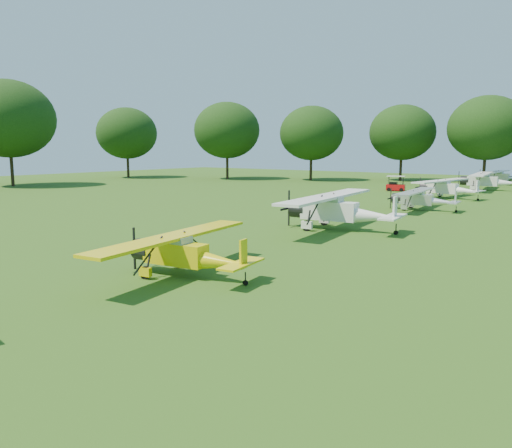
{
  "coord_description": "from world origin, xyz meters",
  "views": [
    {
      "loc": [
        15.34,
        -22.86,
        5.24
      ],
      "look_at": [
        0.23,
        -2.72,
        1.4
      ],
      "focal_mm": 35.0,
      "sensor_mm": 36.0,
      "label": 1
    }
  ],
  "objects_px": {
    "aircraft_4": "(421,198)",
    "aircraft_7": "(501,176)",
    "aircraft_3": "(338,208)",
    "golf_cart": "(395,186)",
    "aircraft_2": "(184,251)",
    "aircraft_5": "(447,187)",
    "aircraft_6": "(487,180)"
  },
  "relations": [
    {
      "from": "aircraft_4",
      "to": "aircraft_7",
      "type": "bearing_deg",
      "value": 86.61
    },
    {
      "from": "aircraft_3",
      "to": "golf_cart",
      "type": "bearing_deg",
      "value": 98.41
    },
    {
      "from": "golf_cart",
      "to": "aircraft_2",
      "type": "bearing_deg",
      "value": -93.62
    },
    {
      "from": "aircraft_2",
      "to": "aircraft_4",
      "type": "bearing_deg",
      "value": 80.92
    },
    {
      "from": "aircraft_4",
      "to": "aircraft_7",
      "type": "relative_size",
      "value": 0.88
    },
    {
      "from": "aircraft_4",
      "to": "aircraft_7",
      "type": "distance_m",
      "value": 38.47
    },
    {
      "from": "aircraft_4",
      "to": "aircraft_2",
      "type": "bearing_deg",
      "value": -95.79
    },
    {
      "from": "aircraft_4",
      "to": "aircraft_5",
      "type": "bearing_deg",
      "value": 91.03
    },
    {
      "from": "aircraft_4",
      "to": "aircraft_7",
      "type": "xyz_separation_m",
      "value": [
        -1.19,
        38.45,
        0.15
      ]
    },
    {
      "from": "aircraft_4",
      "to": "aircraft_6",
      "type": "xyz_separation_m",
      "value": [
        -0.24,
        25.02,
        0.28
      ]
    },
    {
      "from": "aircraft_3",
      "to": "aircraft_4",
      "type": "xyz_separation_m",
      "value": [
        0.86,
        13.51,
        -0.36
      ]
    },
    {
      "from": "aircraft_5",
      "to": "golf_cart",
      "type": "xyz_separation_m",
      "value": [
        -7.8,
        5.64,
        -0.6
      ]
    },
    {
      "from": "aircraft_2",
      "to": "aircraft_4",
      "type": "xyz_separation_m",
      "value": [
        0.31,
        27.93,
        -0.02
      ]
    },
    {
      "from": "aircraft_5",
      "to": "golf_cart",
      "type": "height_order",
      "value": "aircraft_5"
    },
    {
      "from": "aircraft_2",
      "to": "aircraft_5",
      "type": "relative_size",
      "value": 0.88
    },
    {
      "from": "aircraft_3",
      "to": "golf_cart",
      "type": "relative_size",
      "value": 5.07
    },
    {
      "from": "aircraft_6",
      "to": "aircraft_7",
      "type": "distance_m",
      "value": 13.47
    },
    {
      "from": "aircraft_4",
      "to": "aircraft_5",
      "type": "xyz_separation_m",
      "value": [
        -1.27,
        11.68,
        0.16
      ]
    },
    {
      "from": "aircraft_3",
      "to": "aircraft_7",
      "type": "xyz_separation_m",
      "value": [
        -0.33,
        51.96,
        -0.21
      ]
    },
    {
      "from": "aircraft_7",
      "to": "golf_cart",
      "type": "bearing_deg",
      "value": -108.78
    },
    {
      "from": "aircraft_3",
      "to": "aircraft_5",
      "type": "distance_m",
      "value": 25.19
    },
    {
      "from": "aircraft_3",
      "to": "aircraft_4",
      "type": "bearing_deg",
      "value": 79.86
    },
    {
      "from": "aircraft_7",
      "to": "aircraft_5",
      "type": "bearing_deg",
      "value": -88.5
    },
    {
      "from": "golf_cart",
      "to": "aircraft_3",
      "type": "bearing_deg",
      "value": -89.66
    },
    {
      "from": "aircraft_5",
      "to": "aircraft_6",
      "type": "relative_size",
      "value": 0.91
    },
    {
      "from": "aircraft_3",
      "to": "aircraft_6",
      "type": "distance_m",
      "value": 38.53
    },
    {
      "from": "aircraft_3",
      "to": "aircraft_6",
      "type": "bearing_deg",
      "value": 82.58
    },
    {
      "from": "golf_cart",
      "to": "aircraft_6",
      "type": "bearing_deg",
      "value": 26.52
    },
    {
      "from": "aircraft_3",
      "to": "aircraft_7",
      "type": "bearing_deg",
      "value": 83.87
    },
    {
      "from": "aircraft_2",
      "to": "golf_cart",
      "type": "distance_m",
      "value": 46.09
    },
    {
      "from": "aircraft_3",
      "to": "aircraft_7",
      "type": "distance_m",
      "value": 51.96
    },
    {
      "from": "aircraft_3",
      "to": "aircraft_6",
      "type": "xyz_separation_m",
      "value": [
        0.62,
        38.52,
        -0.07
      ]
    }
  ]
}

